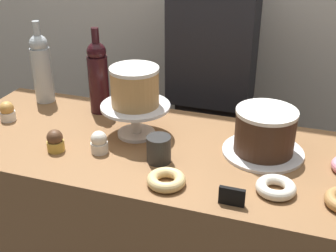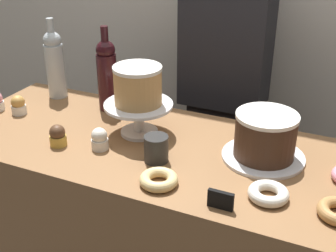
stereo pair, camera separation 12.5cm
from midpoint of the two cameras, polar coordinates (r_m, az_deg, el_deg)
cake_stand_pedestal at (r=1.50m, az=-6.59°, el=1.46°), size 0.24×0.24×0.11m
white_layer_cake at (r=1.46m, az=-6.79°, el=5.06°), size 0.16×0.16×0.13m
silver_serving_platter at (r=1.44m, az=9.73°, el=-3.35°), size 0.26×0.26×0.01m
chocolate_round_cake at (r=1.40m, az=9.97°, el=-0.66°), size 0.19×0.19×0.14m
wine_bottle_clear at (r=1.84m, az=-17.97°, el=7.26°), size 0.08×0.08×0.33m
wine_bottle_dark_red at (r=1.68m, az=-11.16°, el=6.35°), size 0.08×0.08×0.33m
cupcake_caramel at (r=1.75m, az=-22.05°, el=1.69°), size 0.06×0.06×0.07m
cupcake_vanilla at (r=1.44m, az=-11.39°, el=-2.16°), size 0.06×0.06×0.07m
cupcake_chocolate at (r=1.48m, az=-16.77°, el=-1.93°), size 0.06×0.06×0.07m
donut_glazed at (r=1.26m, az=-3.10°, el=-7.06°), size 0.11×0.11×0.03m
donut_sugar at (r=1.25m, az=10.99°, el=-7.90°), size 0.11×0.11×0.03m
price_sign_chalkboard at (r=1.18m, az=5.23°, el=-9.16°), size 0.07×0.01×0.05m
coffee_cup_ceramic at (r=1.36m, az=-3.75°, el=-3.08°), size 0.08×0.08×0.09m
barista_figure at (r=2.00m, az=3.79°, el=3.12°), size 0.36×0.22×1.60m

